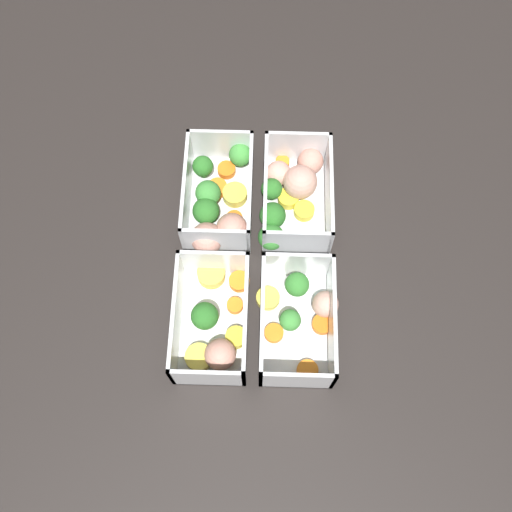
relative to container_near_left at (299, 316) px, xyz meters
name	(u,v)px	position (x,y,z in m)	size (l,w,h in m)	color
ground_plane	(256,263)	(0.09, 0.06, -0.03)	(4.00, 4.00, 0.00)	#282321
container_near_left	(299,316)	(0.00, 0.00, 0.00)	(0.16, 0.12, 0.07)	white
container_near_right	(292,193)	(0.19, 0.01, 0.00)	(0.17, 0.10, 0.07)	white
container_far_left	(213,323)	(-0.01, 0.11, 0.00)	(0.17, 0.10, 0.07)	white
container_far_right	(218,202)	(0.17, 0.12, 0.00)	(0.19, 0.10, 0.07)	white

